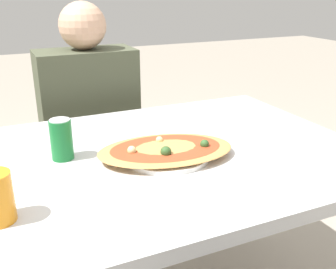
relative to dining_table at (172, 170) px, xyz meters
The scene contains 5 objects.
dining_table is the anchor object (origin of this frame).
chair_far_seated 0.82m from the dining_table, 97.69° to the left, with size 0.40×0.40×0.89m.
person_seated 0.69m from the dining_table, 98.96° to the left, with size 0.43×0.25×1.18m.
pizza_main 0.11m from the dining_table, 134.80° to the right, with size 0.45×0.32×0.06m.
soda_can 0.36m from the dining_table, 166.88° to the left, with size 0.07×0.07×0.12m.
Camera 1 is at (-0.49, -1.05, 1.24)m, focal length 42.00 mm.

